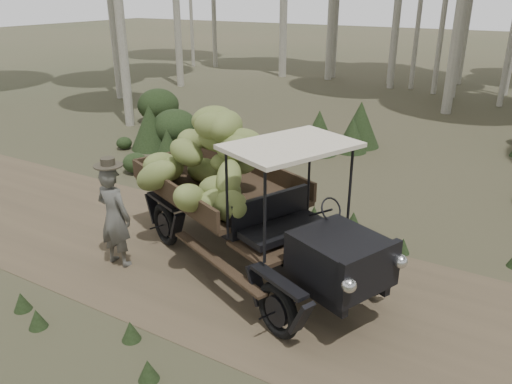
# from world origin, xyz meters

# --- Properties ---
(ground) EXTENTS (120.00, 120.00, 0.00)m
(ground) POSITION_xyz_m (0.00, 0.00, 0.00)
(ground) COLOR #473D2B
(ground) RESTS_ON ground
(dirt_track) EXTENTS (70.00, 4.00, 0.01)m
(dirt_track) POSITION_xyz_m (0.00, 0.00, 0.00)
(dirt_track) COLOR brown
(dirt_track) RESTS_ON ground
(banana_truck) EXTENTS (5.52, 3.66, 2.64)m
(banana_truck) POSITION_xyz_m (-2.36, 0.42, 1.53)
(banana_truck) COLOR black
(banana_truck) RESTS_ON ground
(farmer) EXTENTS (0.66, 0.49, 1.96)m
(farmer) POSITION_xyz_m (-3.92, -0.80, 0.93)
(farmer) COLOR #52514B
(farmer) RESTS_ON ground
(undergrowth) EXTENTS (22.40, 22.85, 1.38)m
(undergrowth) POSITION_xyz_m (-2.11, 0.13, 0.56)
(undergrowth) COLOR #233319
(undergrowth) RESTS_ON ground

